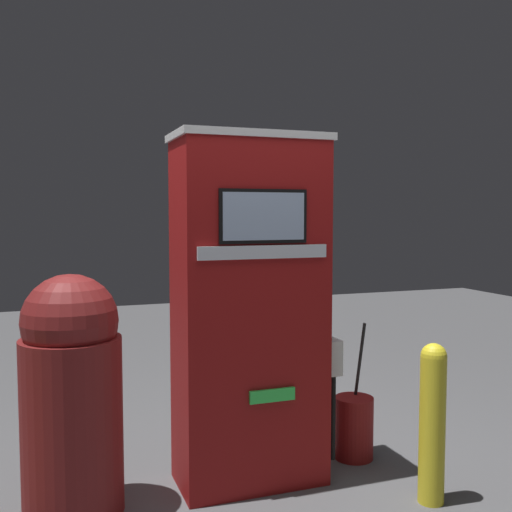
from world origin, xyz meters
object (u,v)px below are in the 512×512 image
at_px(squeegee_bucket, 354,427).
at_px(trash_bin, 72,392).
at_px(safety_bollard, 432,419).
at_px(gas_pump, 250,310).

bearing_deg(squeegee_bucket, trash_bin, -176.31).
bearing_deg(trash_bin, safety_bollard, -16.79).
relative_size(gas_pump, trash_bin, 1.60).
bearing_deg(squeegee_bucket, safety_bollard, -81.19).
height_order(gas_pump, squeegee_bucket, gas_pump).
bearing_deg(squeegee_bucket, gas_pump, -174.26).
bearing_deg(gas_pump, safety_bollard, -35.22).
xyz_separation_m(safety_bollard, trash_bin, (-1.79, 0.54, 0.17)).
distance_m(trash_bin, squeegee_bucket, 1.74).
height_order(gas_pump, trash_bin, gas_pump).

